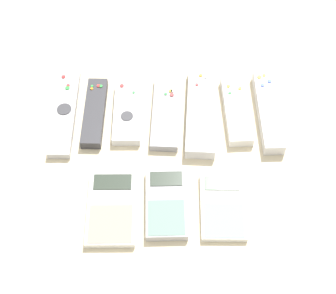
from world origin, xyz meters
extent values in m
plane|color=beige|center=(0.00, 0.00, 0.00)|extent=(3.00, 3.00, 0.00)
cube|color=#B7B7BC|center=(-0.21, 0.12, 0.01)|extent=(0.05, 0.22, 0.02)
cylinder|color=#38383D|center=(-0.21, 0.13, 0.02)|extent=(0.03, 0.03, 0.00)
cylinder|color=green|center=(-0.21, 0.18, 0.02)|extent=(0.01, 0.01, 0.00)
cylinder|color=red|center=(-0.22, 0.22, 0.02)|extent=(0.01, 0.01, 0.00)
cylinder|color=red|center=(-0.21, 0.19, 0.02)|extent=(0.01, 0.01, 0.00)
cube|color=#333338|center=(-0.15, 0.12, 0.01)|extent=(0.05, 0.17, 0.02)
cylinder|color=orange|center=(-0.15, 0.18, 0.02)|extent=(0.01, 0.01, 0.00)
cylinder|color=green|center=(-0.15, 0.18, 0.02)|extent=(0.01, 0.01, 0.00)
cylinder|color=green|center=(-0.14, 0.18, 0.02)|extent=(0.01, 0.01, 0.00)
cylinder|color=red|center=(-0.14, 0.19, 0.02)|extent=(0.01, 0.01, 0.00)
cube|color=silver|center=(-0.08, 0.12, 0.01)|extent=(0.06, 0.15, 0.02)
cylinder|color=#38383D|center=(-0.08, 0.11, 0.02)|extent=(0.02, 0.02, 0.00)
cylinder|color=silver|center=(-0.06, 0.15, 0.02)|extent=(0.01, 0.01, 0.00)
cylinder|color=red|center=(-0.09, 0.19, 0.02)|extent=(0.01, 0.01, 0.00)
cylinder|color=green|center=(-0.07, 0.17, 0.02)|extent=(0.01, 0.01, 0.00)
cube|color=gray|center=(0.00, 0.12, 0.01)|extent=(0.06, 0.19, 0.02)
cylinder|color=green|center=(0.00, 0.17, 0.02)|extent=(0.01, 0.01, 0.00)
cylinder|color=silver|center=(0.01, 0.17, 0.02)|extent=(0.01, 0.01, 0.00)
cylinder|color=red|center=(0.01, 0.16, 0.02)|extent=(0.01, 0.01, 0.00)
cylinder|color=yellow|center=(0.01, 0.17, 0.02)|extent=(0.01, 0.01, 0.00)
cube|color=silver|center=(0.07, 0.12, 0.01)|extent=(0.07, 0.22, 0.03)
cylinder|color=red|center=(0.07, 0.18, 0.03)|extent=(0.01, 0.01, 0.00)
cylinder|color=silver|center=(0.08, 0.20, 0.03)|extent=(0.01, 0.01, 0.00)
cylinder|color=orange|center=(0.07, 0.21, 0.03)|extent=(0.01, 0.01, 0.00)
cube|color=white|center=(0.15, 0.13, 0.01)|extent=(0.06, 0.17, 0.02)
cylinder|color=yellow|center=(0.13, 0.18, 0.02)|extent=(0.01, 0.01, 0.00)
cylinder|color=orange|center=(0.15, 0.17, 0.02)|extent=(0.01, 0.01, 0.00)
cylinder|color=green|center=(0.13, 0.16, 0.02)|extent=(0.01, 0.01, 0.00)
cylinder|color=silver|center=(0.14, 0.16, 0.02)|extent=(0.01, 0.01, 0.00)
cube|color=silver|center=(0.21, 0.12, 0.01)|extent=(0.05, 0.20, 0.03)
cylinder|color=blue|center=(0.22, 0.19, 0.03)|extent=(0.01, 0.01, 0.00)
cylinder|color=yellow|center=(0.21, 0.21, 0.03)|extent=(0.01, 0.01, 0.00)
cylinder|color=blue|center=(0.20, 0.18, 0.03)|extent=(0.01, 0.01, 0.00)
cylinder|color=yellow|center=(0.20, 0.20, 0.03)|extent=(0.01, 0.01, 0.00)
cube|color=silver|center=(-0.10, -0.10, 0.01)|extent=(0.09, 0.15, 0.01)
cube|color=#333D33|center=(-0.10, -0.04, 0.01)|extent=(0.07, 0.03, 0.00)
cube|color=tan|center=(-0.10, -0.13, 0.01)|extent=(0.08, 0.08, 0.00)
cube|color=#B2B2B7|center=(0.00, -0.09, 0.01)|extent=(0.08, 0.14, 0.02)
cube|color=#333D33|center=(0.00, -0.04, 0.02)|extent=(0.06, 0.03, 0.00)
cube|color=gray|center=(0.00, -0.12, 0.02)|extent=(0.07, 0.07, 0.00)
cube|color=silver|center=(0.10, -0.09, 0.01)|extent=(0.08, 0.14, 0.01)
cube|color=#2D422D|center=(0.10, -0.05, 0.01)|extent=(0.07, 0.03, 0.00)
cube|color=#80B1AB|center=(0.10, -0.13, 0.01)|extent=(0.07, 0.07, 0.00)
camera|label=1|loc=(0.00, -0.58, 0.92)|focal=60.00mm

